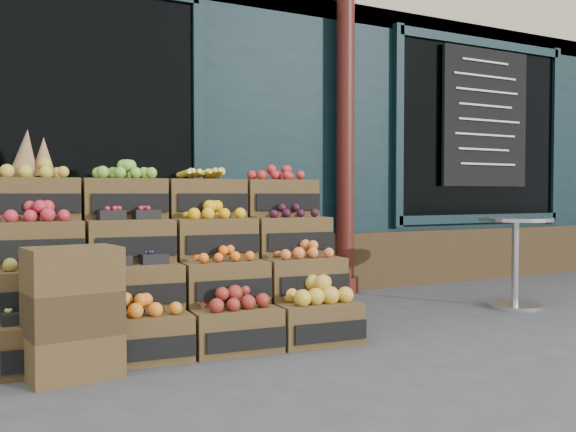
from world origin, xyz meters
TOP-DOWN VIEW (x-y plane):
  - ground at (0.00, 0.00)m, footprint 60.00×60.00m
  - shop_facade at (0.00, 5.11)m, footprint 12.00×6.24m
  - crate_display at (-1.04, 0.84)m, footprint 2.40×1.33m
  - spare_crates at (-1.81, 0.22)m, footprint 0.52×0.39m
  - bistro_table at (2.04, 0.60)m, footprint 0.64×0.64m
  - shopkeeper at (-1.10, 2.94)m, footprint 0.78×0.57m

SIDE VIEW (x-z plane):
  - ground at x=0.00m, z-range 0.00..0.00m
  - spare_crates at x=-1.81m, z-range 0.00..0.72m
  - crate_display at x=-1.04m, z-range -0.27..1.17m
  - bistro_table at x=2.04m, z-range 0.10..0.90m
  - shopkeeper at x=-1.10m, z-range 0.00..1.97m
  - shop_facade at x=0.00m, z-range 0.00..4.80m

